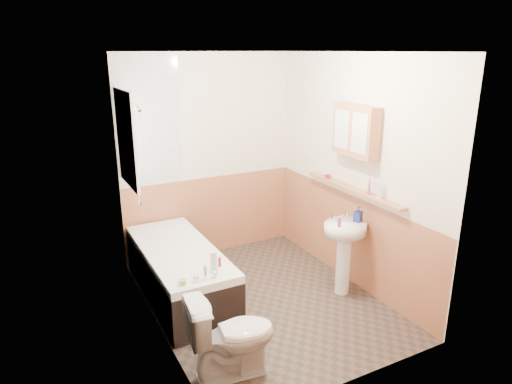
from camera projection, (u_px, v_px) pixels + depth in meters
floor at (263, 300)px, 4.79m from camera, size 2.80×2.80×0.00m
ceiling at (264, 52)px, 4.05m from camera, size 2.80×2.80×0.00m
wall_back at (209, 157)px, 5.61m from camera, size 2.20×0.02×2.50m
wall_front at (358, 237)px, 3.23m from camera, size 2.20×0.02×2.50m
wall_left at (150, 203)px, 3.93m from camera, size 0.02×2.80×2.50m
wall_right at (354, 173)px, 4.91m from camera, size 0.02×2.80×2.50m
wainscot_right at (348, 237)px, 5.13m from camera, size 0.01×2.80×1.00m
wainscot_front at (349, 327)px, 3.47m from camera, size 2.20×0.01×1.00m
wainscot_back at (211, 215)px, 5.82m from camera, size 2.20×0.01×1.00m
tile_cladding_left at (153, 203)px, 3.94m from camera, size 0.01×2.80×2.50m
tile_return_back at (148, 121)px, 5.12m from camera, size 0.75×0.01×1.50m
window at (127, 139)px, 4.64m from camera, size 0.03×0.79×0.99m
bathtub at (180, 271)px, 4.80m from camera, size 0.70×1.72×0.69m
shower_riser at (136, 139)px, 4.39m from camera, size 0.10×0.08×1.16m
toilet at (232, 336)px, 3.61m from camera, size 0.76×0.49×0.69m
sink at (344, 243)px, 4.78m from camera, size 0.47×0.38×0.91m
pine_shelf at (352, 189)px, 4.87m from camera, size 0.10×1.51×0.03m
medicine_cabinet at (356, 131)px, 4.64m from camera, size 0.15×0.58×0.52m
foam_can at (380, 191)px, 4.49m from camera, size 0.06×0.06×0.16m
green_bottle at (369, 185)px, 4.61m from camera, size 0.05×0.05×0.20m
black_jar at (328, 176)px, 5.23m from camera, size 0.08×0.08×0.04m
soap_bottle at (358, 218)px, 4.73m from camera, size 0.14×0.18×0.08m
clear_bottle at (339, 223)px, 4.59m from camera, size 0.04×0.04×0.09m
blue_gel at (213, 262)px, 4.18m from camera, size 0.06×0.04×0.21m
cream_jar at (183, 282)px, 3.99m from camera, size 0.09×0.09×0.04m
orange_bottle at (220, 262)px, 4.32m from camera, size 0.04×0.04×0.09m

